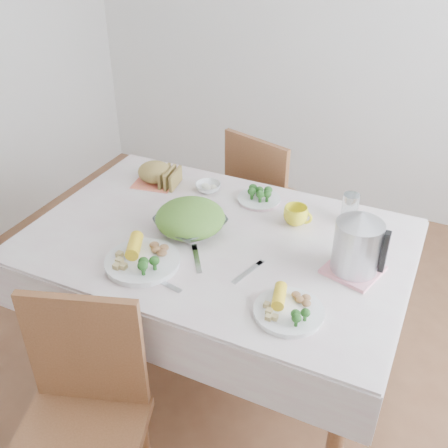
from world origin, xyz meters
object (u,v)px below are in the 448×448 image
at_px(chair_far, 275,202).
at_px(electric_kettle, 357,244).
at_px(dining_table, 218,309).
at_px(yellow_mug, 296,215).
at_px(dinner_plate_left, 143,262).
at_px(chair_near, 75,442).
at_px(salad_bowl, 191,225).
at_px(dinner_plate_right, 289,312).

height_order(chair_far, electric_kettle, electric_kettle).
distance_m(dining_table, yellow_mug, 0.55).
distance_m(dinner_plate_left, yellow_mug, 0.66).
bearing_deg(dinner_plate_left, chair_near, -82.23).
relative_size(salad_bowl, dinner_plate_right, 1.13).
bearing_deg(chair_far, chair_near, 104.84).
bearing_deg(dinner_plate_left, dinner_plate_right, -2.31).
bearing_deg(chair_far, dinner_plate_left, 100.13).
relative_size(chair_near, yellow_mug, 8.82).
relative_size(chair_near, electric_kettle, 3.82).
bearing_deg(salad_bowl, chair_near, -88.68).
bearing_deg(dinner_plate_right, chair_near, -133.28).
xyz_separation_m(dining_table, chair_near, (-0.10, -0.84, 0.09)).
height_order(dinner_plate_left, dinner_plate_right, dinner_plate_left).
bearing_deg(yellow_mug, dinner_plate_left, -129.76).
distance_m(dining_table, dinner_plate_left, 0.52).
xyz_separation_m(salad_bowl, electric_kettle, (0.66, 0.02, 0.09)).
bearing_deg(chair_near, dinner_plate_left, 79.36).
relative_size(dining_table, salad_bowl, 5.28).
bearing_deg(dining_table, dinner_plate_right, -36.57).
height_order(chair_far, dinner_plate_left, chair_far).
relative_size(chair_near, dinner_plate_right, 3.86).
distance_m(chair_far, salad_bowl, 0.91).
height_order(dining_table, electric_kettle, electric_kettle).
relative_size(dining_table, yellow_mug, 13.57).
bearing_deg(dinner_plate_left, yellow_mug, 50.24).
bearing_deg(dinner_plate_left, chair_far, 83.68).
xyz_separation_m(chair_near, yellow_mug, (0.35, 1.07, 0.34)).
relative_size(dining_table, electric_kettle, 5.88).
distance_m(chair_far, yellow_mug, 0.75).
relative_size(yellow_mug, electric_kettle, 0.43).
bearing_deg(chair_near, dinner_plate_right, 28.31).
xyz_separation_m(chair_near, chair_far, (0.05, 1.67, 0.00)).
distance_m(chair_near, dinner_plate_left, 0.64).
xyz_separation_m(yellow_mug, electric_kettle, (0.30, -0.22, 0.08)).
bearing_deg(dining_table, dinner_plate_left, -122.05).
xyz_separation_m(dinner_plate_right, electric_kettle, (0.14, 0.32, 0.11)).
bearing_deg(dining_table, salad_bowl, -176.41).
height_order(chair_far, salad_bowl, chair_far).
relative_size(dining_table, dinner_plate_right, 5.95).
distance_m(dining_table, dinner_plate_right, 0.64).
bearing_deg(dining_table, yellow_mug, 42.78).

